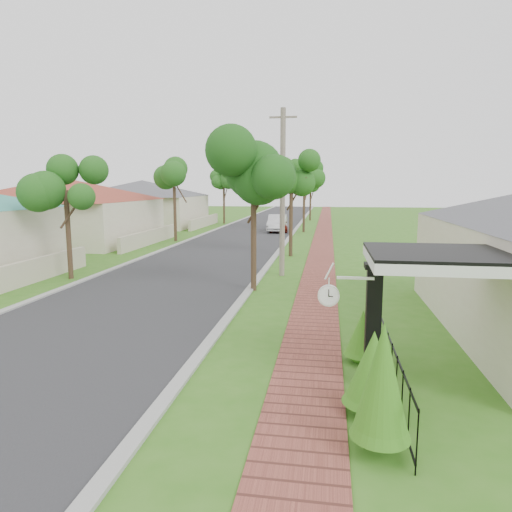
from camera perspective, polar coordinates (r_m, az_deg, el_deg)
The scene contains 16 objects.
ground at distance 11.49m, azimuth -10.12°, elevation -11.90°, with size 160.00×160.00×0.00m, color #366F1A.
road at distance 31.11m, azimuth -3.34°, elevation 1.31°, with size 7.00×120.00×0.02m, color #28282B.
kerb_right at distance 30.55m, azimuth 3.36°, elevation 1.17°, with size 0.30×120.00×0.10m, color #9E9E99.
kerb_left at distance 32.09m, azimuth -9.72°, elevation 1.42°, with size 0.30×120.00×0.10m, color #9E9E99.
sidewalk at distance 30.41m, azimuth 8.25°, elevation 1.06°, with size 1.50×120.00×0.03m, color #984B3D.
porch_post at distance 9.63m, azimuth 14.38°, elevation -9.08°, with size 0.48×0.48×2.52m.
picket_fence at distance 10.80m, azimuth 15.65°, elevation -10.45°, with size 0.03×8.02×1.00m.
street_trees at distance 37.55m, azimuth -0.96°, elevation 9.53°, with size 10.70×37.65×5.89m.
hedge_row at distance 8.58m, azimuth 14.38°, elevation -13.49°, with size 0.93×4.49×2.17m.
far_house_red at distance 35.44m, azimuth -22.73°, elevation 5.36°, with size 15.56×15.56×4.60m.
far_house_grey at distance 47.92m, azimuth -13.91°, elevation 6.49°, with size 15.56×15.56×4.60m.
parked_car_red at distance 40.44m, azimuth 2.73°, elevation 3.98°, with size 1.58×3.92×1.33m, color maroon.
parked_car_white at distance 40.62m, azimuth 2.68°, elevation 4.10°, with size 1.56×4.47×1.47m, color silver.
near_tree at distance 17.37m, azimuth -0.31°, elevation 10.55°, with size 2.23×2.23×5.73m.
utility_pole at distance 20.38m, azimuth 3.33°, elevation 7.94°, with size 1.20×0.24×7.36m.
station_clock at distance 8.98m, azimuth 9.32°, elevation -4.72°, with size 1.06×0.13×0.60m.
Camera 1 is at (3.60, -10.14, 4.03)m, focal length 32.00 mm.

